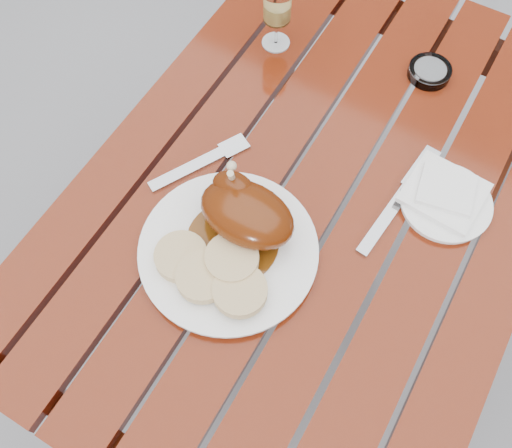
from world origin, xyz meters
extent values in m
plane|color=slate|center=(0.00, 0.00, 0.00)|extent=(60.00, 60.00, 0.00)
cube|color=maroon|center=(0.00, 0.00, 0.38)|extent=(0.80, 1.20, 0.75)
cylinder|color=white|center=(-0.07, -0.20, 0.76)|extent=(0.38, 0.38, 0.02)
cylinder|color=#592D0A|center=(-0.07, -0.18, 0.77)|extent=(0.16, 0.16, 0.00)
ellipsoid|color=#672007|center=(-0.06, -0.15, 0.82)|extent=(0.17, 0.11, 0.08)
ellipsoid|color=#672007|center=(-0.10, -0.12, 0.83)|extent=(0.08, 0.05, 0.07)
cylinder|color=#C6B28C|center=(-0.11, -0.12, 0.85)|extent=(0.02, 0.04, 0.09)
cylinder|color=tan|center=(-0.13, -0.25, 0.78)|extent=(0.09, 0.09, 0.02)
cylinder|color=tan|center=(-0.08, -0.27, 0.78)|extent=(0.09, 0.09, 0.02)
cylinder|color=tan|center=(-0.01, -0.26, 0.79)|extent=(0.09, 0.09, 0.02)
cylinder|color=tan|center=(-0.05, -0.22, 0.79)|extent=(0.09, 0.09, 0.02)
cylinder|color=#D3B860|center=(-0.24, 0.27, 0.82)|extent=(0.06, 0.06, 0.14)
cylinder|color=white|center=(0.22, 0.08, 0.76)|extent=(0.19, 0.19, 0.01)
cube|color=white|center=(0.21, 0.09, 0.77)|extent=(0.14, 0.13, 0.01)
cylinder|color=#B2B7BC|center=(0.07, 0.35, 0.76)|extent=(0.10, 0.10, 0.02)
cube|color=gray|center=(-0.22, -0.08, 0.75)|extent=(0.11, 0.18, 0.01)
cube|color=gray|center=(0.14, 0.03, 0.75)|extent=(0.05, 0.23, 0.01)
camera|label=1|loc=(0.17, -0.53, 1.65)|focal=40.00mm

